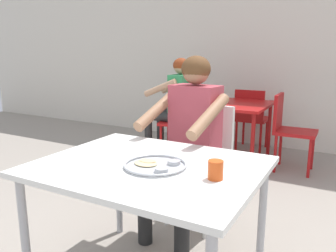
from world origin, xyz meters
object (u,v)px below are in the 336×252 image
Objects in this scene: diner_foreground at (189,131)px; chair_foreground at (203,155)px; chair_red_far at (251,115)px; chair_red_right at (288,127)px; table_foreground at (149,176)px; chair_red_left at (182,118)px; table_background_red at (234,110)px; patron_background at (175,97)px; drinking_cup at (216,169)px; thali_tray at (156,165)px.

chair_foreground is at bearing 85.30° from diner_foreground.
chair_foreground is 1.10× the size of chair_red_far.
chair_red_right is at bearing -45.21° from chair_red_far.
table_foreground is 2.56m from chair_red_left.
chair_foreground is 1.53m from table_background_red.
chair_red_right is (0.31, 2.39, -0.16)m from table_foreground.
patron_background is (-1.11, 2.39, 0.07)m from table_foreground.
table_foreground is at bearing -82.44° from diner_foreground.
chair_foreground is (-0.07, 0.88, -0.14)m from table_foreground.
diner_foreground reaches higher than chair_red_left.
drinking_cup is at bearing -77.81° from chair_red_far.
chair_red_right is (0.62, 0.00, -0.13)m from table_background_red.
drinking_cup reaches higher than thali_tray.
chair_red_right reaches higher than table_foreground.
table_foreground is 1.26× the size of chair_foreground.
chair_red_right is (0.25, 2.41, -0.24)m from thali_tray.
chair_red_far is (-0.18, 2.30, -0.29)m from diner_foreground.
chair_red_far reaches higher than chair_red_left.
table_background_red is 0.73× the size of patron_background.
diner_foreground is 1.43× the size of table_background_red.
chair_foreground reaches higher than table_background_red.
chair_red_right reaches higher than table_background_red.
chair_foreground is 1.13× the size of chair_red_left.
drinking_cup is (0.32, -0.01, 0.04)m from thali_tray.
chair_red_far is (-0.27, 2.96, -0.19)m from table_foreground.
table_background_red is 0.80m from patron_background.
table_foreground is at bearing -84.86° from chair_red_far.
chair_red_left reaches higher than table_background_red.
drinking_cup is 2.77m from chair_red_left.
chair_red_right reaches higher than drinking_cup.
chair_red_right is (0.39, 1.73, -0.26)m from diner_foreground.
patron_background is (-0.84, -0.57, 0.26)m from chair_red_far.
chair_red_far is at bearing 85.08° from table_background_red.
diner_foreground is (-0.09, 0.66, 0.10)m from table_foreground.
chair_foreground is 1.84m from patron_background.
patron_background is at bearing 163.89° from chair_red_left.
drinking_cup is at bearing -58.48° from patron_background.
patron_background reaches higher than drinking_cup.
chair_foreground is at bearing -80.68° from table_background_red.
table_background_red is (-0.25, 1.50, 0.10)m from chair_foreground.
thali_tray is 0.40× the size of chair_red_left.
diner_foreground is 1.04× the size of patron_background.
chair_red_far reaches higher than table_foreground.
diner_foreground is 1.50× the size of chair_red_right.
patron_background is (-1.41, 0.00, 0.23)m from chair_red_right.
chair_foreground is 0.71× the size of diner_foreground.
thali_tray is at bearing -81.21° from table_background_red.
thali_tray is 0.70m from diner_foreground.
thali_tray reaches higher than table_background_red.
table_background_red is at bearing 2.86° from chair_red_left.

